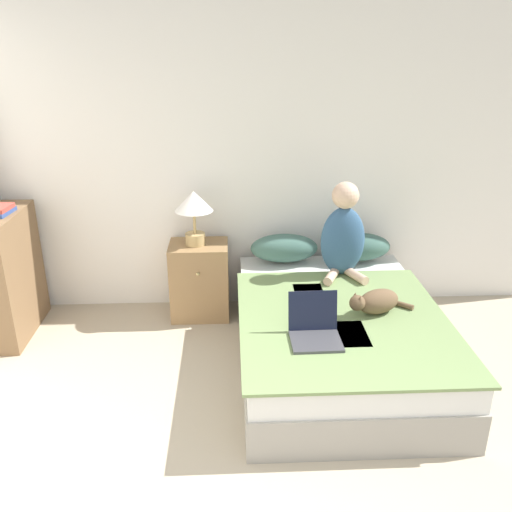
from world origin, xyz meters
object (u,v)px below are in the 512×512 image
at_px(bed, 337,335).
at_px(nightstand, 200,280).
at_px(person_sitting, 343,235).
at_px(bookshelf, 10,275).
at_px(pillow_far, 357,247).
at_px(cat_tabby, 376,302).
at_px(pillow_near, 284,248).
at_px(laptop_open, 315,330).
at_px(table_lamp, 194,207).

bearing_deg(bed, nightstand, 141.59).
bearing_deg(bed, person_sitting, 77.58).
bearing_deg(bookshelf, bed, -13.34).
relative_size(person_sitting, bookshelf, 0.75).
height_order(pillow_far, cat_tabby, pillow_far).
bearing_deg(person_sitting, pillow_near, 146.38).
bearing_deg(cat_tabby, bed, -48.01).
height_order(pillow_near, laptop_open, laptop_open).
bearing_deg(bookshelf, laptop_open, -24.31).
bearing_deg(laptop_open, table_lamp, 122.11).
relative_size(laptop_open, nightstand, 0.50).
bearing_deg(pillow_far, table_lamp, -178.67).
relative_size(pillow_near, pillow_far, 1.00).
xyz_separation_m(laptop_open, bookshelf, (-2.26, 1.02, -0.03)).
height_order(table_lamp, bookshelf, table_lamp).
xyz_separation_m(bed, pillow_far, (0.31, 0.84, 0.36)).
bearing_deg(pillow_near, table_lamp, -177.56).
relative_size(pillow_far, bookshelf, 0.56).
bearing_deg(table_lamp, pillow_far, 1.33).
xyz_separation_m(bed, person_sitting, (0.12, 0.56, 0.57)).
height_order(pillow_near, nightstand, pillow_near).
height_order(bed, bookshelf, bookshelf).
distance_m(pillow_near, table_lamp, 0.83).
bearing_deg(bed, bookshelf, 166.66).
distance_m(person_sitting, table_lamp, 1.21).
bearing_deg(bookshelf, nightstand, 8.56).
relative_size(pillow_near, bookshelf, 0.56).
bearing_deg(pillow_far, bed, -110.14).
height_order(bed, pillow_near, pillow_near).
relative_size(cat_tabby, table_lamp, 1.07).
height_order(pillow_far, person_sitting, person_sitting).
bearing_deg(person_sitting, table_lamp, 167.69).
bearing_deg(nightstand, table_lamp, -175.53).
relative_size(pillow_near, person_sitting, 0.75).
height_order(person_sitting, cat_tabby, person_sitting).
relative_size(pillow_far, nightstand, 0.87).
bearing_deg(bed, laptop_open, -118.75).
bearing_deg(nightstand, pillow_far, 1.28).
height_order(cat_tabby, bookshelf, bookshelf).
height_order(pillow_near, cat_tabby, pillow_near).
bearing_deg(pillow_near, nightstand, -177.63).
height_order(person_sitting, nightstand, person_sitting).
relative_size(pillow_far, laptop_open, 1.75).
bearing_deg(table_lamp, pillow_near, 2.44).
xyz_separation_m(pillow_near, person_sitting, (0.43, -0.29, 0.22)).
xyz_separation_m(bed, nightstand, (-1.03, 0.81, 0.09)).
height_order(pillow_near, bookshelf, bookshelf).
relative_size(person_sitting, nightstand, 1.16).
bearing_deg(laptop_open, bookshelf, 154.58).
bearing_deg(pillow_near, pillow_far, 0.00).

